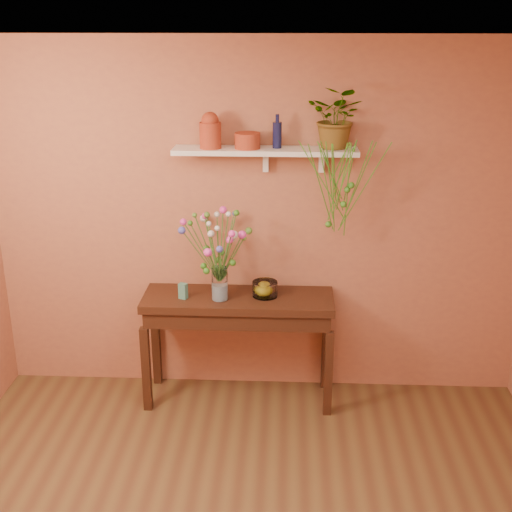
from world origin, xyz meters
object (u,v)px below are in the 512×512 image
at_px(terracotta_jug, 210,131).
at_px(glass_vase, 220,286).
at_px(bouquet, 218,238).
at_px(blue_bottle, 277,134).
at_px(sideboard, 238,312).
at_px(glass_bowl, 265,289).
at_px(spider_plant, 338,118).

distance_m(terracotta_jug, glass_vase, 1.11).
bearing_deg(bouquet, blue_bottle, 23.21).
relative_size(terracotta_jug, blue_bottle, 1.08).
relative_size(sideboard, glass_bowl, 7.55).
height_order(terracotta_jug, bouquet, terracotta_jug).
bearing_deg(glass_vase, glass_bowl, 12.88).
relative_size(sideboard, terracotta_jug, 5.57).
distance_m(sideboard, spider_plant, 1.58).
relative_size(sideboard, bouquet, 2.57).
bearing_deg(sideboard, spider_plant, 11.78).
bearing_deg(blue_bottle, bouquet, -156.79).
distance_m(sideboard, glass_bowl, 0.27).
relative_size(blue_bottle, spider_plant, 0.55).
height_order(bouquet, glass_bowl, bouquet).
distance_m(blue_bottle, glass_vase, 1.16).
bearing_deg(sideboard, bouquet, -163.24).
xyz_separation_m(spider_plant, glass_bowl, (-0.49, -0.13, -1.24)).
relative_size(spider_plant, glass_bowl, 2.28).
height_order(sideboard, glass_bowl, glass_bowl).
height_order(terracotta_jug, glass_vase, terracotta_jug).
relative_size(sideboard, blue_bottle, 6.02).
relative_size(spider_plant, glass_vase, 1.74).
xyz_separation_m(blue_bottle, glass_vase, (-0.40, -0.19, -1.07)).
bearing_deg(spider_plant, bouquet, -167.40).
bearing_deg(spider_plant, blue_bottle, -178.70).
xyz_separation_m(bouquet, glass_bowl, (0.33, 0.06, -0.41)).
xyz_separation_m(sideboard, bouquet, (-0.13, -0.04, 0.59)).
xyz_separation_m(blue_bottle, spider_plant, (0.42, 0.01, 0.12)).
bearing_deg(glass_bowl, blue_bottle, 56.79).
relative_size(glass_vase, bouquet, 0.45).
distance_m(sideboard, bouquet, 0.61).
bearing_deg(spider_plant, sideboard, -168.22).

